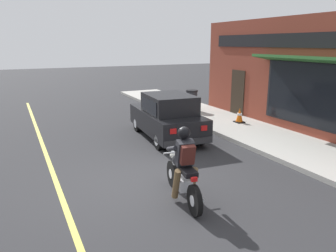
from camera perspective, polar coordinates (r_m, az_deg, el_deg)
The scene contains 8 objects.
ground_plane at distance 7.95m, azimuth -4.84°, elevation -9.99°, with size 80.00×80.00×0.00m, color #2B2B2D.
sidewalk_curb at distance 12.94m, azimuth 12.54°, elevation -0.36°, with size 2.60×22.00×0.14m, color #ADAAA3.
lane_stripe at distance 10.34m, azimuth -20.35°, elevation -5.01°, with size 0.12×19.80×0.01m, color #D1C64C.
storefront_building at distance 12.91m, azimuth 21.16°, elevation 8.19°, with size 1.25×10.51×4.20m.
motorcycle_with_rider at distance 6.91m, azimuth 2.67°, elevation -7.68°, with size 0.65×2.01×1.62m.
car_hatchback at distance 11.42m, azimuth -0.13°, elevation 1.64°, with size 1.92×3.89×1.57m.
traffic_cone at distance 13.51m, azimuth 12.34°, elevation 1.83°, with size 0.36×0.36×0.60m.
trash_bin at distance 15.60m, azimuth 4.14°, elevation 4.53°, with size 0.56×0.56×0.98m.
Camera 1 is at (-2.54, -6.79, 3.25)m, focal length 35.00 mm.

